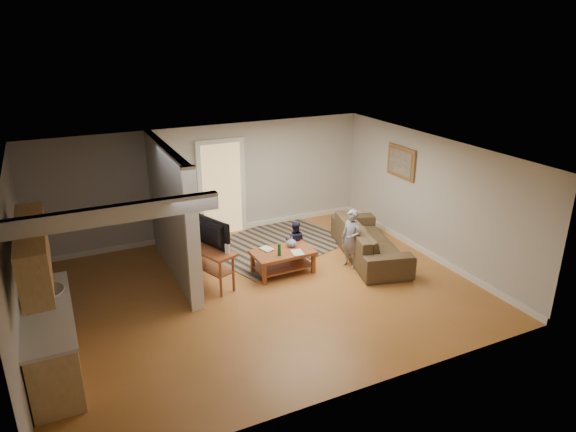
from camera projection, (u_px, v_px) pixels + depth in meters
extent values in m
plane|color=#966226|center=(261.00, 292.00, 9.25)|extent=(7.50, 7.50, 0.00)
cube|color=#BCBAB4|center=(207.00, 182.00, 11.34)|extent=(7.50, 0.04, 2.50)
cube|color=#BCBAB4|center=(16.00, 270.00, 7.30)|extent=(0.04, 6.00, 2.50)
cube|color=#BCBAB4|center=(431.00, 197.00, 10.33)|extent=(0.04, 6.00, 2.50)
cube|color=white|center=(258.00, 156.00, 8.37)|extent=(7.50, 6.00, 0.04)
cube|color=#BCBAB4|center=(170.00, 212.00, 9.55)|extent=(0.15, 3.10, 2.50)
cube|color=white|center=(193.00, 241.00, 8.24)|extent=(0.22, 0.10, 2.50)
cube|color=white|center=(211.00, 232.00, 11.74)|extent=(7.50, 0.04, 0.12)
cube|color=white|center=(425.00, 252.00, 10.73)|extent=(0.04, 6.00, 0.12)
cube|color=#D8B272|center=(222.00, 189.00, 11.49)|extent=(0.90, 0.06, 2.10)
cube|color=tan|center=(52.00, 341.00, 7.03)|extent=(0.60, 2.20, 0.90)
cube|color=beige|center=(47.00, 311.00, 6.87)|extent=(0.64, 2.24, 0.05)
cube|color=tan|center=(33.00, 252.00, 6.55)|extent=(0.35, 2.00, 0.70)
imported|color=silver|center=(46.00, 300.00, 7.11)|extent=(0.54, 0.54, 0.19)
cube|color=black|center=(181.00, 190.00, 8.83)|extent=(0.03, 0.40, 0.34)
cube|color=black|center=(174.00, 182.00, 9.25)|extent=(0.03, 0.40, 0.34)
cube|color=black|center=(168.00, 175.00, 9.67)|extent=(0.03, 0.40, 0.34)
cube|color=#915D2F|center=(401.00, 162.00, 10.98)|extent=(0.04, 0.90, 0.68)
cube|color=black|center=(276.00, 244.00, 11.24)|extent=(3.46, 2.95, 0.01)
imported|color=#443822|center=(369.00, 256.00, 10.65)|extent=(1.56, 2.63, 0.72)
cube|color=brown|center=(283.00, 252.00, 9.80)|extent=(1.19, 0.71, 0.06)
cube|color=silver|center=(283.00, 252.00, 9.80)|extent=(0.74, 0.43, 0.02)
cube|color=brown|center=(283.00, 266.00, 9.90)|extent=(1.09, 0.61, 0.03)
cube|color=brown|center=(264.00, 274.00, 9.43)|extent=(0.07, 0.07, 0.43)
cube|color=brown|center=(313.00, 263.00, 9.87)|extent=(0.07, 0.07, 0.43)
cube|color=brown|center=(253.00, 262.00, 9.89)|extent=(0.07, 0.07, 0.43)
cube|color=brown|center=(300.00, 252.00, 10.33)|extent=(0.07, 0.07, 0.43)
imported|color=navy|center=(291.00, 246.00, 9.99)|extent=(0.20, 0.20, 0.21)
cylinder|color=#12511E|center=(279.00, 250.00, 9.57)|extent=(0.06, 0.06, 0.23)
imported|color=#998C4C|center=(263.00, 251.00, 9.80)|extent=(0.26, 0.31, 0.02)
imported|color=#66594C|center=(292.00, 254.00, 9.67)|extent=(0.25, 0.31, 0.02)
cube|color=brown|center=(208.00, 249.00, 9.25)|extent=(0.84, 1.26, 0.05)
cube|color=brown|center=(209.00, 265.00, 9.37)|extent=(0.75, 1.15, 0.03)
cylinder|color=brown|center=(221.00, 278.00, 8.95)|extent=(0.05, 0.05, 0.72)
cylinder|color=brown|center=(186.00, 261.00, 9.60)|extent=(0.05, 0.05, 0.72)
cylinder|color=brown|center=(233.00, 273.00, 9.15)|extent=(0.05, 0.05, 0.72)
cylinder|color=brown|center=(198.00, 256.00, 9.80)|extent=(0.05, 0.05, 0.72)
imported|color=black|center=(209.00, 248.00, 9.26)|extent=(0.46, 0.93, 0.55)
cylinder|color=white|center=(228.00, 249.00, 9.00)|extent=(0.10, 0.10, 0.18)
cube|color=black|center=(187.00, 252.00, 9.69)|extent=(0.11, 0.11, 0.95)
cube|color=black|center=(203.00, 242.00, 9.98)|extent=(0.12, 0.12, 1.11)
cylinder|color=#A27346|center=(201.00, 254.00, 10.42)|extent=(0.43, 0.43, 0.28)
sphere|color=red|center=(202.00, 247.00, 10.42)|extent=(0.13, 0.13, 0.13)
sphere|color=yellow|center=(197.00, 247.00, 10.35)|extent=(0.13, 0.13, 0.13)
sphere|color=green|center=(201.00, 247.00, 10.31)|extent=(0.13, 0.13, 0.13)
imported|color=gray|center=(350.00, 266.00, 10.22)|extent=(0.41, 0.50, 1.18)
imported|color=#1D1D3D|center=(295.00, 260.00, 10.49)|extent=(0.51, 0.48, 0.84)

